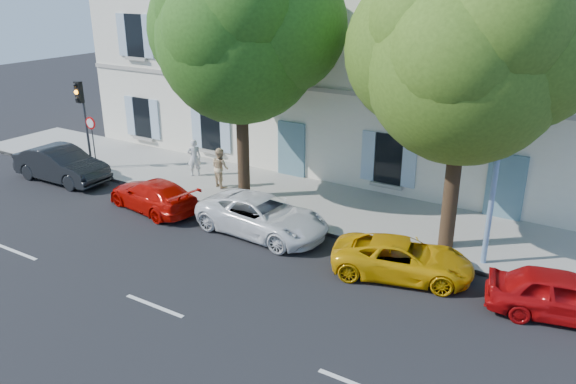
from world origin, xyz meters
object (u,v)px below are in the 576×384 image
Objects in this scene: car_red_coupe at (153,195)px; car_red_hatchback at (563,295)px; street_lamp at (502,115)px; tree_right at (465,66)px; car_dark_sedan at (61,164)px; traffic_light at (82,106)px; pedestrian_a at (194,158)px; road_sign at (92,132)px; car_white_coupe at (262,216)px; tree_left at (240,41)px; pedestrian_b at (220,168)px; car_yellow_supercar at (403,258)px.

car_red_coupe is 1.09× the size of car_red_hatchback.
tree_right is at bearing 152.27° from street_lamp.
tree_right is (10.35, 2.45, 5.25)m from car_red_coupe.
car_red_hatchback is (19.63, -0.10, -0.11)m from car_dark_sedan.
pedestrian_a is (4.71, 1.73, -2.02)m from traffic_light.
tree_right reaches higher than road_sign.
car_white_coupe is 0.51× the size of tree_left.
car_white_coupe is 8.21m from street_lamp.
street_lamp reaches higher than pedestrian_b.
car_white_coupe is 2.90× the size of pedestrian_a.
pedestrian_a is at bearing 164.14° from tree_left.
car_red_hatchback is at bearing 100.73° from car_red_coupe.
street_lamp is 13.30m from pedestrian_a.
tree_left reaches higher than car_red_coupe.
car_red_coupe is 2.51× the size of pedestrian_a.
road_sign is (0.25, 1.58, 1.12)m from car_dark_sedan.
traffic_light reaches higher than road_sign.
car_dark_sedan is at bearing -164.13° from tree_left.
road_sign is 0.29× the size of street_lamp.
tree_left is 5.35m from pedestrian_b.
car_red_coupe is 6.51m from tree_left.
car_red_hatchback is at bearing -172.03° from pedestrian_b.
street_lamp reaches higher than traffic_light.
car_red_hatchback is 0.40× the size of tree_left.
tree_left reaches higher than traffic_light.
road_sign reaches higher than car_white_coupe.
tree_left is at bearing 174.99° from street_lamp.
tree_left is at bearing 121.77° from pedestrian_a.
car_yellow_supercar is 0.50× the size of street_lamp.
pedestrian_a is (4.40, 1.62, -0.90)m from road_sign.
car_red_hatchback is 13.10m from tree_left.
road_sign reaches higher than car_yellow_supercar.
car_yellow_supercar is 1.09× the size of car_red_hatchback.
pedestrian_b is (6.45, 2.69, 0.22)m from car_dark_sedan.
car_red_hatchback is 4.95m from street_lamp.
car_yellow_supercar is 0.44× the size of tree_left.
car_red_coupe is at bearing 78.22° from car_red_hatchback.
car_dark_sedan reaches higher than car_red_coupe.
car_white_coupe is (4.67, 0.41, 0.06)m from car_red_coupe.
street_lamp reaches higher than car_dark_sedan.
road_sign reaches higher than car_red_coupe.
car_dark_sedan is 1.15× the size of traffic_light.
pedestrian_a is at bearing 57.07° from car_yellow_supercar.
tree_left is 8.02m from tree_right.
street_lamp is 11.54m from pedestrian_b.
tree_left is (7.96, 2.26, 5.34)m from car_dark_sedan.
tree_right reaches higher than pedestrian_a.
traffic_light is (-0.06, 1.47, 2.24)m from car_dark_sedan.
car_red_coupe is at bearing 75.33° from car_yellow_supercar.
tree_left is at bearing 65.89° from car_red_hatchback.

